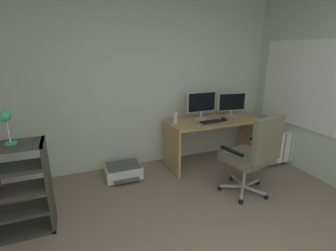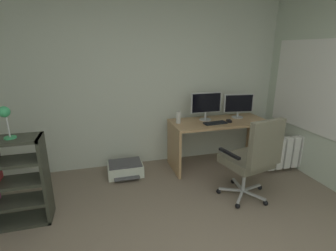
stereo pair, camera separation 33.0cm
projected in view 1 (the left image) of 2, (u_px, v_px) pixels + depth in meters
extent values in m
cube|color=silver|center=(133.00, 79.00, 3.74)|extent=(4.55, 0.10, 2.69)
cube|color=white|center=(299.00, 84.00, 3.71)|extent=(0.01, 1.28, 1.17)
cube|color=white|center=(299.00, 84.00, 3.71)|extent=(0.02, 1.36, 1.25)
cube|color=tan|center=(214.00, 121.00, 3.92)|extent=(1.48, 0.64, 0.04)
cube|color=tan|center=(172.00, 149.00, 3.77)|extent=(0.04, 0.62, 0.69)
cube|color=tan|center=(250.00, 137.00, 4.28)|extent=(0.04, 0.62, 0.69)
cylinder|color=#B2B5B7|center=(201.00, 119.00, 3.94)|extent=(0.18, 0.18, 0.01)
cylinder|color=#B2B5B7|center=(201.00, 114.00, 3.92)|extent=(0.03, 0.03, 0.12)
cube|color=#B7BABC|center=(201.00, 102.00, 3.86)|extent=(0.49, 0.05, 0.30)
cube|color=black|center=(202.00, 102.00, 3.84)|extent=(0.45, 0.02, 0.28)
cylinder|color=#B2B5B7|center=(231.00, 115.00, 4.13)|extent=(0.18, 0.18, 0.01)
cylinder|color=#B2B5B7|center=(231.00, 112.00, 4.11)|extent=(0.03, 0.03, 0.09)
cube|color=#B7BABC|center=(232.00, 102.00, 4.06)|extent=(0.47, 0.10, 0.28)
cube|color=black|center=(232.00, 102.00, 4.04)|extent=(0.44, 0.06, 0.26)
cube|color=black|center=(211.00, 122.00, 3.76)|extent=(0.35, 0.15, 0.02)
cube|color=black|center=(224.00, 119.00, 3.86)|extent=(0.08, 0.11, 0.03)
cylinder|color=silver|center=(175.00, 117.00, 3.71)|extent=(0.07, 0.07, 0.17)
cube|color=#B7BABC|center=(251.00, 183.00, 3.35)|extent=(0.30, 0.09, 0.02)
sphere|color=black|center=(258.00, 183.00, 3.44)|extent=(0.06, 0.06, 0.06)
cube|color=#B7BABC|center=(237.00, 181.00, 3.41)|extent=(0.06, 0.30, 0.02)
sphere|color=black|center=(231.00, 178.00, 3.56)|extent=(0.06, 0.06, 0.06)
cube|color=#B7BABC|center=(232.00, 186.00, 3.28)|extent=(0.29, 0.15, 0.02)
sphere|color=black|center=(220.00, 188.00, 3.29)|extent=(0.06, 0.06, 0.06)
cube|color=#B7BABC|center=(242.00, 192.00, 3.13)|extent=(0.22, 0.24, 0.02)
sphere|color=black|center=(241.00, 201.00, 3.01)|extent=(0.06, 0.06, 0.06)
cube|color=#B7BABC|center=(255.00, 190.00, 3.18)|extent=(0.18, 0.28, 0.02)
sphere|color=black|center=(266.00, 197.00, 3.10)|extent=(0.06, 0.06, 0.06)
cylinder|color=#B7BABC|center=(244.00, 174.00, 3.22)|extent=(0.04, 0.04, 0.36)
cube|color=#6B6654|center=(246.00, 157.00, 3.15)|extent=(0.59, 0.57, 0.10)
cube|color=#6B6654|center=(268.00, 140.00, 2.84)|extent=(0.47, 0.16, 0.53)
cube|color=black|center=(232.00, 151.00, 2.96)|extent=(0.11, 0.34, 0.03)
cube|color=black|center=(261.00, 142.00, 3.25)|extent=(0.11, 0.34, 0.03)
cube|color=#33362B|center=(49.00, 185.00, 2.52)|extent=(0.03, 0.30, 0.95)
cube|color=#33362B|center=(11.00, 233.00, 2.51)|extent=(0.85, 0.30, 0.03)
cube|color=#33362B|center=(6.00, 214.00, 2.45)|extent=(0.78, 0.30, 0.03)
cube|color=#33362B|center=(2.00, 193.00, 2.38)|extent=(0.78, 0.30, 0.03)
cylinder|color=#35A060|center=(11.00, 143.00, 2.29)|extent=(0.11, 0.11, 0.02)
cylinder|color=silver|center=(8.00, 131.00, 2.26)|extent=(0.01, 0.01, 0.22)
sphere|color=#35A060|center=(4.00, 116.00, 2.21)|extent=(0.11, 0.11, 0.11)
cube|color=silver|center=(123.00, 171.00, 3.63)|extent=(0.50, 0.35, 0.17)
cube|color=#4C4C51|center=(123.00, 165.00, 3.61)|extent=(0.46, 0.33, 0.02)
cube|color=#4C4C51|center=(127.00, 180.00, 3.45)|extent=(0.35, 0.10, 0.01)
cube|color=white|center=(265.00, 150.00, 3.83)|extent=(0.10, 0.10, 0.48)
cube|color=white|center=(272.00, 149.00, 3.87)|extent=(0.10, 0.10, 0.48)
cube|color=white|center=(279.00, 148.00, 3.92)|extent=(0.10, 0.10, 0.48)
cube|color=white|center=(285.00, 147.00, 3.97)|extent=(0.10, 0.10, 0.48)
cube|color=white|center=(292.00, 146.00, 4.01)|extent=(0.10, 0.10, 0.48)
cube|color=white|center=(298.00, 145.00, 4.06)|extent=(0.10, 0.10, 0.48)
cube|color=white|center=(304.00, 144.00, 4.11)|extent=(0.10, 0.10, 0.48)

